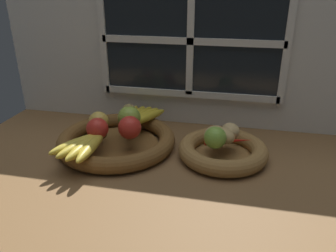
{
  "coord_description": "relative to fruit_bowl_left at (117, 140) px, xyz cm",
  "views": [
    {
      "loc": [
        16.92,
        -87.24,
        49.91
      ],
      "look_at": [
        -2.73,
        3.7,
        9.06
      ],
      "focal_mm": 35.35,
      "sensor_mm": 36.0,
      "label": 1
    }
  ],
  "objects": [
    {
      "name": "ground_plane",
      "position": [
        19.86,
        -3.7,
        -3.85
      ],
      "size": [
        140.0,
        90.0,
        3.0
      ],
      "primitive_type": "cube",
      "color": "brown"
    },
    {
      "name": "back_wall",
      "position": [
        19.86,
        26.07,
        25.54
      ],
      "size": [
        140.0,
        4.6,
        55.0
      ],
      "color": "silver",
      "rests_on": "ground_plane"
    },
    {
      "name": "fruit_bowl_left",
      "position": [
        0.0,
        0.0,
        0.0
      ],
      "size": [
        38.2,
        38.2,
        5.06
      ],
      "color": "brown",
      "rests_on": "ground_plane"
    },
    {
      "name": "fruit_bowl_right",
      "position": [
        34.26,
        -0.0,
        0.02
      ],
      "size": [
        27.29,
        27.29,
        5.06
      ],
      "color": "olive",
      "rests_on": "ground_plane"
    },
    {
      "name": "apple_red_right",
      "position": [
        5.66,
        -2.73,
        6.32
      ],
      "size": [
        7.21,
        7.21,
        7.21
      ],
      "primitive_type": "sphere",
      "color": "red",
      "rests_on": "fruit_bowl_left"
    },
    {
      "name": "apple_red_front",
      "position": [
        -3.91,
        -5.25,
        6.11
      ],
      "size": [
        6.78,
        6.78,
        6.78
      ],
      "primitive_type": "sphere",
      "color": "red",
      "rests_on": "fruit_bowl_left"
    },
    {
      "name": "apple_golden_left",
      "position": [
        -5.91,
        0.47,
        5.98
      ],
      "size": [
        6.53,
        6.53,
        6.53
      ],
      "primitive_type": "sphere",
      "color": "gold",
      "rests_on": "fruit_bowl_left"
    },
    {
      "name": "apple_green_back",
      "position": [
        3.1,
        4.52,
        6.51
      ],
      "size": [
        7.59,
        7.59,
        7.59
      ],
      "primitive_type": "sphere",
      "color": "#8CAD3D",
      "rests_on": "fruit_bowl_left"
    },
    {
      "name": "pear_brown",
      "position": [
        2.6,
        5.9,
        6.69
      ],
      "size": [
        5.94,
        6.11,
        7.96
      ],
      "primitive_type": "ellipsoid",
      "rotation": [
        0.0,
        0.0,
        4.62
      ],
      "color": "olive",
      "rests_on": "fruit_bowl_left"
    },
    {
      "name": "banana_bunch_front",
      "position": [
        -4.75,
        -13.16,
        4.3
      ],
      "size": [
        12.58,
        19.38,
        3.17
      ],
      "color": "gold",
      "rests_on": "fruit_bowl_left"
    },
    {
      "name": "banana_bunch_back",
      "position": [
        4.6,
        12.28,
        4.14
      ],
      "size": [
        13.85,
        18.65,
        2.85
      ],
      "color": "gold",
      "rests_on": "fruit_bowl_left"
    },
    {
      "name": "potato_back",
      "position": [
        36.07,
        3.97,
        5.11
      ],
      "size": [
        7.49,
        7.99,
        4.78
      ],
      "primitive_type": "ellipsoid",
      "rotation": [
        0.0,
        0.0,
        1.95
      ],
      "color": "tan",
      "rests_on": "fruit_bowl_right"
    },
    {
      "name": "potato_oblong",
      "position": [
        31.01,
        2.53,
        4.75
      ],
      "size": [
        8.09,
        8.8,
        4.06
      ],
      "primitive_type": "ellipsoid",
      "rotation": [
        0.0,
        0.0,
        4.08
      ],
      "color": "tan",
      "rests_on": "fruit_bowl_right"
    },
    {
      "name": "potato_large",
      "position": [
        34.26,
        -0.0,
        5.08
      ],
      "size": [
        8.91,
        8.54,
        4.72
      ],
      "primitive_type": "ellipsoid",
      "rotation": [
        0.0,
        0.0,
        2.49
      ],
      "color": "tan",
      "rests_on": "fruit_bowl_right"
    },
    {
      "name": "lime_near",
      "position": [
        31.93,
        -3.5,
        5.99
      ],
      "size": [
        6.54,
        6.54,
        6.54
      ],
      "primitive_type": "sphere",
      "color": "#7AAD3D",
      "rests_on": "fruit_bowl_right"
    },
    {
      "name": "chili_pepper",
      "position": [
        35.81,
        -0.43,
        3.76
      ],
      "size": [
        14.58,
        6.51,
        2.08
      ],
      "primitive_type": "cone",
      "rotation": [
        0.0,
        1.57,
        0.31
      ],
      "color": "red",
      "rests_on": "fruit_bowl_right"
    }
  ]
}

